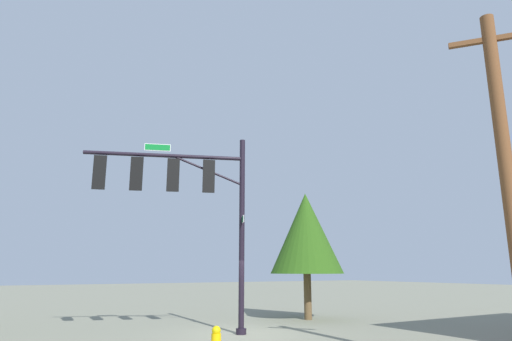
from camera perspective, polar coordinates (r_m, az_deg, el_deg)
The scene contains 4 objects.
ground_plane at distance 16.21m, azimuth -1.95°, elevation -20.48°, with size 120.00×120.00×0.00m, color gray.
signal_pole_assembly at distance 16.18m, azimuth -10.01°, elevation -2.44°, with size 5.55×2.57×7.00m.
utility_pole at distance 11.25m, azimuth 29.80°, elevation -0.75°, with size 1.21×1.48×8.15m.
tree_near at distance 20.87m, azimuth 6.52°, elevation -8.07°, with size 3.35×3.35×5.74m.
Camera 1 is at (7.71, 14.09, 2.18)m, focal length 30.84 mm.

